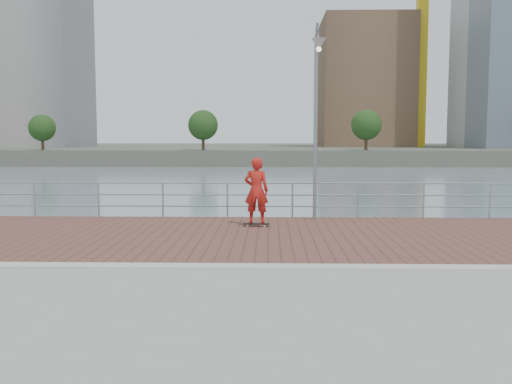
{
  "coord_description": "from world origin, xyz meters",
  "views": [
    {
      "loc": [
        0.32,
        -10.86,
        2.55
      ],
      "look_at": [
        0.0,
        2.0,
        1.3
      ],
      "focal_mm": 40.0,
      "sensor_mm": 36.0,
      "label": 1
    }
  ],
  "objects": [
    {
      "name": "skateboard",
      "position": [
        -0.07,
        5.13,
        0.09
      ],
      "size": [
        0.75,
        0.23,
        0.09
      ],
      "rotation": [
        0.0,
        0.0,
        -0.06
      ],
      "color": "black",
      "rests_on": "brick_lane"
    },
    {
      "name": "far_shore",
      "position": [
        0.0,
        122.5,
        -0.75
      ],
      "size": [
        320.0,
        95.0,
        2.5
      ],
      "primitive_type": "cube",
      "color": "#4C5142",
      "rests_on": "ground"
    },
    {
      "name": "skateboarder",
      "position": [
        -0.07,
        5.13,
        1.04
      ],
      "size": [
        0.71,
        0.48,
        1.87
      ],
      "primitive_type": "imported",
      "rotation": [
        0.0,
        0.0,
        3.09
      ],
      "color": "red",
      "rests_on": "skateboard"
    },
    {
      "name": "shoreline_trees",
      "position": [
        6.44,
        77.0,
        4.39
      ],
      "size": [
        144.58,
        5.16,
        6.88
      ],
      "color": "#473323",
      "rests_on": "far_shore"
    },
    {
      "name": "curb",
      "position": [
        0.0,
        0.0,
        0.03
      ],
      "size": [
        40.0,
        0.4,
        0.06
      ],
      "primitive_type": "cube",
      "color": "#B7B5AD",
      "rests_on": "seawall"
    },
    {
      "name": "skyline",
      "position": [
        29.2,
        104.06,
        24.18
      ],
      "size": [
        233.0,
        41.0,
        64.9
      ],
      "color": "#ADA38E",
      "rests_on": "far_shore"
    },
    {
      "name": "street_lamp",
      "position": [
        1.69,
        6.09,
        3.98
      ],
      "size": [
        0.41,
        1.19,
        5.6
      ],
      "color": "gray",
      "rests_on": "brick_lane"
    },
    {
      "name": "water",
      "position": [
        0.0,
        0.0,
        -2.0
      ],
      "size": [
        400.0,
        400.0,
        0.0
      ],
      "primitive_type": "plane",
      "color": "slate",
      "rests_on": "ground"
    },
    {
      "name": "guardrail",
      "position": [
        0.0,
        7.0,
        0.69
      ],
      "size": [
        39.06,
        0.06,
        1.13
      ],
      "color": "#8C9EA8",
      "rests_on": "brick_lane"
    },
    {
      "name": "brick_lane",
      "position": [
        0.0,
        3.6,
        0.01
      ],
      "size": [
        40.0,
        6.8,
        0.02
      ],
      "primitive_type": "cube",
      "color": "brown",
      "rests_on": "seawall"
    }
  ]
}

